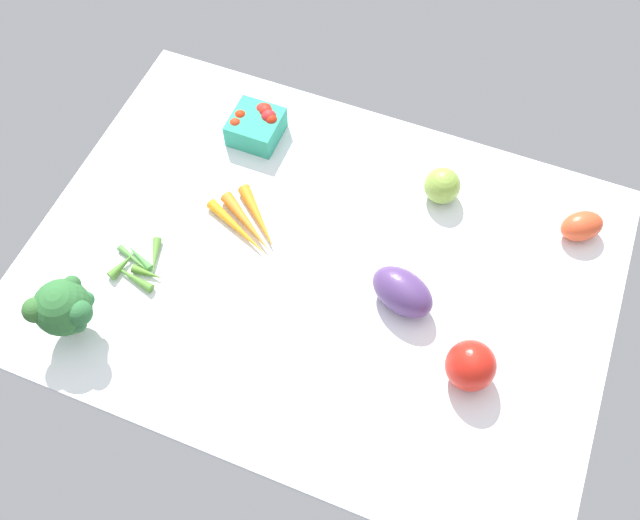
# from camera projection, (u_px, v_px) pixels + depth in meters

# --- Properties ---
(tablecloth) EXTENTS (1.04, 0.76, 0.02)m
(tablecloth) POSITION_uv_depth(u_px,v_px,m) (320.00, 268.00, 1.30)
(tablecloth) COLOR white
(tablecloth) RESTS_ON ground
(heirloom_tomato_green) EXTENTS (0.07, 0.07, 0.07)m
(heirloom_tomato_green) POSITION_uv_depth(u_px,v_px,m) (442.00, 186.00, 1.34)
(heirloom_tomato_green) COLOR #86AB41
(heirloom_tomato_green) RESTS_ON tablecloth
(roma_tomato) EXTENTS (0.10, 0.09, 0.05)m
(roma_tomato) POSITION_uv_depth(u_px,v_px,m) (582.00, 226.00, 1.30)
(roma_tomato) COLOR #E44D2A
(roma_tomato) RESTS_ON tablecloth
(carrot_bunch) EXTENTS (0.17, 0.14, 0.02)m
(carrot_bunch) POSITION_uv_depth(u_px,v_px,m) (249.00, 223.00, 1.32)
(carrot_bunch) COLOR orange
(carrot_bunch) RESTS_ON tablecloth
(berry_basket) EXTENTS (0.10, 0.10, 0.06)m
(berry_basket) POSITION_uv_depth(u_px,v_px,m) (257.00, 124.00, 1.42)
(berry_basket) COLOR teal
(berry_basket) RESTS_ON tablecloth
(broccoli_head) EXTENTS (0.11, 0.10, 0.12)m
(broccoli_head) POSITION_uv_depth(u_px,v_px,m) (63.00, 308.00, 1.16)
(broccoli_head) COLOR #A1C287
(broccoli_head) RESTS_ON tablecloth
(eggplant) EXTENTS (0.13, 0.11, 0.07)m
(eggplant) POSITION_uv_depth(u_px,v_px,m) (402.00, 292.00, 1.22)
(eggplant) COLOR #513670
(eggplant) RESTS_ON tablecloth
(okra_pile) EXTENTS (0.11, 0.11, 0.02)m
(okra_pile) POSITION_uv_depth(u_px,v_px,m) (138.00, 266.00, 1.28)
(okra_pile) COLOR #518D3F
(okra_pile) RESTS_ON tablecloth
(bell_pepper_red) EXTENTS (0.12, 0.12, 0.09)m
(bell_pepper_red) POSITION_uv_depth(u_px,v_px,m) (471.00, 366.00, 1.15)
(bell_pepper_red) COLOR red
(bell_pepper_red) RESTS_ON tablecloth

